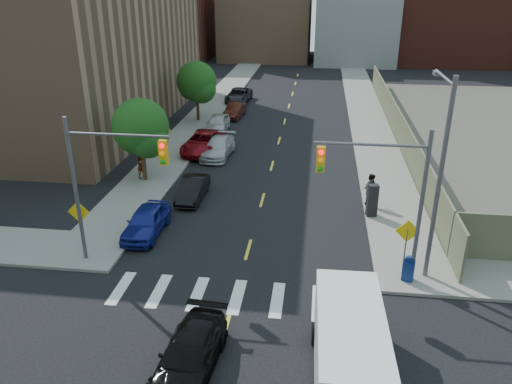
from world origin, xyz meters
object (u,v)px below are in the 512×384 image
(parked_car_white, at_px, (217,124))
(pedestrian_east, at_px, (370,189))
(parked_car_maroon, at_px, (235,110))
(cargo_van, at_px, (349,345))
(parked_car_blue, at_px, (146,221))
(pedestrian_west, at_px, (141,164))
(parked_car_grey, at_px, (239,95))
(mailbox, at_px, (409,269))
(parked_car_black, at_px, (193,189))
(parked_car_red, at_px, (204,142))
(black_sedan, at_px, (190,355))
(payphone, at_px, (372,200))
(parked_car_silver, at_px, (218,147))

(parked_car_white, bearing_deg, pedestrian_east, -50.62)
(parked_car_maroon, height_order, cargo_van, cargo_van)
(parked_car_blue, bearing_deg, cargo_van, -41.33)
(parked_car_white, distance_m, pedestrian_west, 11.83)
(cargo_van, height_order, pedestrian_west, cargo_van)
(parked_car_grey, relative_size, mailbox, 4.32)
(parked_car_black, xyz_separation_m, pedestrian_east, (10.50, 0.20, 0.46))
(parked_car_red, height_order, parked_car_maroon, parked_car_red)
(pedestrian_west, bearing_deg, parked_car_black, -102.87)
(black_sedan, distance_m, mailbox, 10.37)
(cargo_van, relative_size, pedestrian_east, 2.98)
(parked_car_white, relative_size, payphone, 2.41)
(parked_car_maroon, bearing_deg, mailbox, -60.87)
(parked_car_blue, bearing_deg, mailbox, -12.26)
(parked_car_blue, bearing_deg, pedestrian_east, 23.28)
(parked_car_maroon, xyz_separation_m, cargo_van, (9.35, -33.02, 0.68))
(parked_car_silver, height_order, pedestrian_east, pedestrian_east)
(black_sedan, relative_size, cargo_van, 0.80)
(parked_car_red, distance_m, pedestrian_west, 6.79)
(mailbox, bearing_deg, parked_car_white, 138.48)
(parked_car_maroon, xyz_separation_m, black_sedan, (4.06, -33.36, -0.01))
(parked_car_silver, distance_m, payphone, 13.95)
(parked_car_blue, bearing_deg, parked_car_grey, 90.82)
(black_sedan, distance_m, cargo_van, 5.35)
(parked_car_blue, xyz_separation_m, parked_car_black, (1.30, 4.67, -0.07))
(parked_car_red, relative_size, parked_car_grey, 1.08)
(mailbox, height_order, payphone, payphone)
(parked_car_black, xyz_separation_m, parked_car_grey, (-1.30, 25.60, 0.07))
(pedestrian_west, distance_m, pedestrian_east, 14.76)
(parked_car_red, distance_m, payphone, 15.49)
(payphone, relative_size, pedestrian_west, 0.94)
(parked_car_blue, bearing_deg, black_sedan, -62.59)
(payphone, bearing_deg, parked_car_white, 117.92)
(parked_car_red, relative_size, black_sedan, 1.22)
(parked_car_black, distance_m, pedestrian_west, 4.84)
(black_sedan, xyz_separation_m, mailbox, (8.15, 6.40, 0.06))
(parked_car_red, height_order, pedestrian_east, pedestrian_east)
(parked_car_black, height_order, parked_car_red, parked_car_red)
(parked_car_black, xyz_separation_m, payphone, (10.50, -1.29, 0.43))
(parked_car_red, distance_m, parked_car_white, 5.31)
(pedestrian_west, bearing_deg, black_sedan, -136.55)
(parked_car_grey, bearing_deg, parked_car_white, -88.46)
(mailbox, bearing_deg, pedestrian_east, 115.48)
(parked_car_white, bearing_deg, payphone, -53.49)
(parked_car_red, relative_size, parked_car_maroon, 1.37)
(cargo_van, bearing_deg, pedestrian_east, 81.17)
(parked_car_grey, relative_size, pedestrian_east, 2.69)
(cargo_van, distance_m, payphone, 12.57)
(parked_car_white, distance_m, payphone, 19.35)
(parked_car_blue, height_order, cargo_van, cargo_van)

